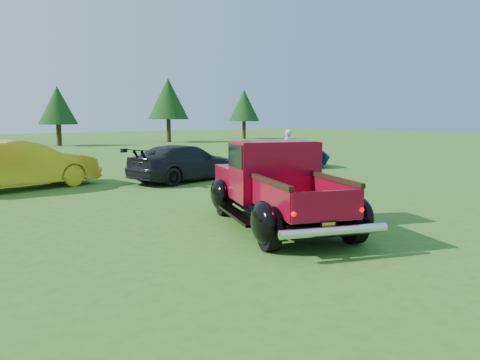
{
  "coord_description": "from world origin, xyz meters",
  "views": [
    {
      "loc": [
        -4.84,
        -5.83,
        2.11
      ],
      "look_at": [
        -0.14,
        0.2,
        1.08
      ],
      "focal_mm": 35.0,
      "sensor_mm": 36.0,
      "label": 1
    }
  ],
  "objects_px": {
    "show_car_yellow": "(21,165)",
    "show_car_grey": "(185,163)",
    "spectator": "(287,149)",
    "show_car_blue": "(282,154)",
    "tree_mid_right": "(58,106)",
    "tree_far_east": "(244,106)",
    "pickup_truck": "(274,185)",
    "tree_east": "(168,99)"
  },
  "relations": [
    {
      "from": "pickup_truck",
      "to": "show_car_yellow",
      "type": "distance_m",
      "value": 8.45
    },
    {
      "from": "pickup_truck",
      "to": "spectator",
      "type": "xyz_separation_m",
      "value": [
        7.32,
        7.3,
        0.02
      ]
    },
    {
      "from": "show_car_blue",
      "to": "show_car_yellow",
      "type": "bearing_deg",
      "value": 98.07
    },
    {
      "from": "tree_east",
      "to": "show_car_grey",
      "type": "distance_m",
      "value": 25.04
    },
    {
      "from": "tree_east",
      "to": "show_car_yellow",
      "type": "relative_size",
      "value": 1.23
    },
    {
      "from": "pickup_truck",
      "to": "show_car_blue",
      "type": "bearing_deg",
      "value": 67.38
    },
    {
      "from": "tree_east",
      "to": "pickup_truck",
      "type": "relative_size",
      "value": 1.14
    },
    {
      "from": "tree_east",
      "to": "spectator",
      "type": "distance_m",
      "value": 22.33
    },
    {
      "from": "tree_mid_right",
      "to": "show_car_grey",
      "type": "xyz_separation_m",
      "value": [
        -2.71,
        -22.42,
        -2.37
      ]
    },
    {
      "from": "tree_east",
      "to": "show_car_yellow",
      "type": "bearing_deg",
      "value": -128.76
    },
    {
      "from": "pickup_truck",
      "to": "show_car_blue",
      "type": "relative_size",
      "value": 1.12
    },
    {
      "from": "show_car_blue",
      "to": "tree_far_east",
      "type": "bearing_deg",
      "value": -24.05
    },
    {
      "from": "show_car_blue",
      "to": "spectator",
      "type": "height_order",
      "value": "spectator"
    },
    {
      "from": "tree_mid_right",
      "to": "spectator",
      "type": "distance_m",
      "value": 21.99
    },
    {
      "from": "show_car_yellow",
      "to": "spectator",
      "type": "xyz_separation_m",
      "value": [
        10.15,
        -0.67,
        0.08
      ]
    },
    {
      "from": "tree_mid_right",
      "to": "spectator",
      "type": "relative_size",
      "value": 2.75
    },
    {
      "from": "spectator",
      "to": "tree_far_east",
      "type": "bearing_deg",
      "value": -137.74
    },
    {
      "from": "tree_far_east",
      "to": "show_car_yellow",
      "type": "bearing_deg",
      "value": -139.79
    },
    {
      "from": "show_car_yellow",
      "to": "show_car_grey",
      "type": "distance_m",
      "value": 4.98
    },
    {
      "from": "tree_east",
      "to": "show_car_grey",
      "type": "xyz_separation_m",
      "value": [
        -11.71,
        -21.92,
        -3.06
      ]
    },
    {
      "from": "tree_mid_right",
      "to": "tree_far_east",
      "type": "distance_m",
      "value": 18.01
    },
    {
      "from": "show_car_blue",
      "to": "pickup_truck",
      "type": "bearing_deg",
      "value": 147.09
    },
    {
      "from": "tree_far_east",
      "to": "spectator",
      "type": "height_order",
      "value": "tree_far_east"
    },
    {
      "from": "show_car_grey",
      "to": "spectator",
      "type": "height_order",
      "value": "spectator"
    },
    {
      "from": "show_car_grey",
      "to": "show_car_blue",
      "type": "height_order",
      "value": "show_car_grey"
    },
    {
      "from": "tree_far_east",
      "to": "tree_east",
      "type": "bearing_deg",
      "value": -173.66
    },
    {
      "from": "tree_far_east",
      "to": "pickup_truck",
      "type": "xyz_separation_m",
      "value": [
        -22.68,
        -29.52,
        -2.46
      ]
    },
    {
      "from": "show_car_grey",
      "to": "spectator",
      "type": "xyz_separation_m",
      "value": [
        5.36,
        0.7,
        0.2
      ]
    },
    {
      "from": "show_car_grey",
      "to": "show_car_blue",
      "type": "relative_size",
      "value": 0.98
    },
    {
      "from": "pickup_truck",
      "to": "show_car_grey",
      "type": "relative_size",
      "value": 1.14
    },
    {
      "from": "show_car_blue",
      "to": "tree_east",
      "type": "bearing_deg",
      "value": -6.12
    },
    {
      "from": "tree_mid_right",
      "to": "pickup_truck",
      "type": "bearing_deg",
      "value": -99.16
    },
    {
      "from": "pickup_truck",
      "to": "spectator",
      "type": "bearing_deg",
      "value": 66.22
    },
    {
      "from": "tree_east",
      "to": "show_car_blue",
      "type": "xyz_separation_m",
      "value": [
        -6.5,
        -21.07,
        -3.07
      ]
    },
    {
      "from": "pickup_truck",
      "to": "show_car_grey",
      "type": "height_order",
      "value": "pickup_truck"
    },
    {
      "from": "pickup_truck",
      "to": "show_car_grey",
      "type": "distance_m",
      "value": 6.88
    },
    {
      "from": "pickup_truck",
      "to": "tree_mid_right",
      "type": "bearing_deg",
      "value": 102.17
    },
    {
      "from": "tree_mid_right",
      "to": "tree_east",
      "type": "xyz_separation_m",
      "value": [
        9.0,
        -0.5,
        0.68
      ]
    },
    {
      "from": "show_car_blue",
      "to": "spectator",
      "type": "relative_size",
      "value": 2.63
    },
    {
      "from": "spectator",
      "to": "show_car_grey",
      "type": "bearing_deg",
      "value": -5.63
    },
    {
      "from": "show_car_grey",
      "to": "spectator",
      "type": "relative_size",
      "value": 2.58
    },
    {
      "from": "show_car_yellow",
      "to": "show_car_blue",
      "type": "relative_size",
      "value": 1.04
    }
  ]
}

